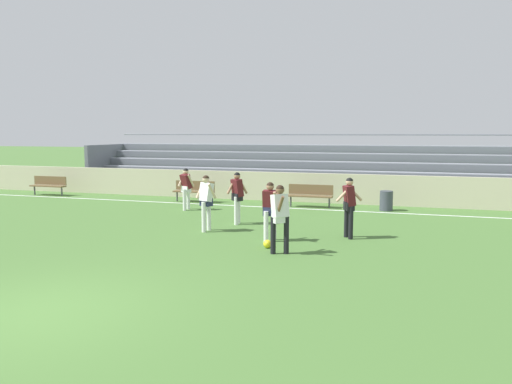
% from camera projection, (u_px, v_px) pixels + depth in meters
% --- Properties ---
extents(ground_plane, '(160.00, 160.00, 0.00)m').
position_uv_depth(ground_plane, '(42.00, 312.00, 8.09)').
color(ground_plane, '#477033').
extents(field_line_sideline, '(44.00, 0.12, 0.01)m').
position_uv_depth(field_line_sideline, '(256.00, 207.00, 19.62)').
color(field_line_sideline, white).
rests_on(field_line_sideline, ground).
extents(sideline_wall, '(48.00, 0.16, 1.26)m').
position_uv_depth(sideline_wall, '(269.00, 186.00, 21.33)').
color(sideline_wall, beige).
rests_on(sideline_wall, ground).
extents(bleacher_stand, '(27.65, 3.87, 2.90)m').
position_uv_depth(bleacher_stand, '(359.00, 169.00, 22.91)').
color(bleacher_stand, '#9EA3AD').
rests_on(bleacher_stand, ground).
extents(bench_near_bin, '(1.80, 0.40, 0.90)m').
position_uv_depth(bench_near_bin, '(194.00, 189.00, 20.93)').
color(bench_near_bin, brown).
rests_on(bench_near_bin, ground).
extents(bench_near_wall_gap, '(1.80, 0.40, 0.90)m').
position_uv_depth(bench_near_wall_gap, '(310.00, 194.00, 19.44)').
color(bench_near_wall_gap, brown).
rests_on(bench_near_wall_gap, ground).
extents(bench_far_left, '(1.80, 0.40, 0.90)m').
position_uv_depth(bench_far_left, '(49.00, 184.00, 23.14)').
color(bench_far_left, brown).
rests_on(bench_far_left, ground).
extents(trash_bin, '(0.49, 0.49, 0.76)m').
position_uv_depth(trash_bin, '(386.00, 201.00, 18.59)').
color(trash_bin, '#3D424C').
rests_on(trash_bin, ground).
extents(player_dark_on_ball, '(0.44, 0.53, 1.63)m').
position_uv_depth(player_dark_on_ball, '(270.00, 206.00, 13.32)').
color(player_dark_on_ball, white).
rests_on(player_dark_on_ball, ground).
extents(player_white_dropping_back, '(0.49, 0.68, 1.71)m').
position_uv_depth(player_white_dropping_back, '(280.00, 213.00, 11.88)').
color(player_white_dropping_back, black).
rests_on(player_white_dropping_back, ground).
extents(player_white_pressing_high, '(0.61, 0.46, 1.70)m').
position_uv_depth(player_white_pressing_high, '(206.00, 198.00, 14.64)').
color(player_white_pressing_high, white).
rests_on(player_white_pressing_high, ground).
extents(player_dark_overlapping, '(0.65, 0.47, 1.70)m').
position_uv_depth(player_dark_overlapping, '(237.00, 193.00, 15.78)').
color(player_dark_overlapping, white).
rests_on(player_dark_overlapping, ground).
extents(player_dark_challenging, '(0.63, 0.49, 1.61)m').
position_uv_depth(player_dark_challenging, '(186.00, 185.00, 18.70)').
color(player_dark_challenging, white).
rests_on(player_dark_challenging, ground).
extents(player_dark_deep_cover, '(0.72, 0.50, 1.72)m').
position_uv_depth(player_dark_deep_cover, '(349.00, 202.00, 13.66)').
color(player_dark_deep_cover, black).
rests_on(player_dark_deep_cover, ground).
extents(soccer_ball, '(0.22, 0.22, 0.22)m').
position_uv_depth(soccer_ball, '(267.00, 244.00, 12.57)').
color(soccer_ball, yellow).
rests_on(soccer_ball, ground).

